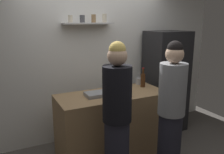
# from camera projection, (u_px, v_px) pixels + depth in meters

# --- Properties ---
(back_wall_assembly) EXTENTS (4.80, 0.32, 2.60)m
(back_wall_assembly) POSITION_uv_depth(u_px,v_px,m) (94.00, 61.00, 4.01)
(back_wall_assembly) COLOR white
(back_wall_assembly) RESTS_ON ground
(refrigerator) EXTENTS (0.68, 0.60, 1.79)m
(refrigerator) POSITION_uv_depth(u_px,v_px,m) (165.00, 81.00, 4.28)
(refrigerator) COLOR black
(refrigerator) RESTS_ON ground
(counter) EXTENTS (1.59, 0.69, 0.93)m
(counter) POSITION_uv_depth(u_px,v_px,m) (112.00, 124.00, 3.54)
(counter) COLOR #9E7A51
(counter) RESTS_ON ground
(baking_pan) EXTENTS (0.34, 0.24, 0.05)m
(baking_pan) POSITION_uv_depth(u_px,v_px,m) (98.00, 94.00, 3.34)
(baking_pan) COLOR gray
(baking_pan) RESTS_ON counter
(utensil_holder) EXTENTS (0.10, 0.10, 0.22)m
(utensil_holder) POSITION_uv_depth(u_px,v_px,m) (139.00, 81.00, 3.93)
(utensil_holder) COLOR #B2B2B7
(utensil_holder) RESTS_ON counter
(wine_bottle_pale_glass) EXTENTS (0.07, 0.07, 0.28)m
(wine_bottle_pale_glass) POSITION_uv_depth(u_px,v_px,m) (120.00, 92.00, 3.17)
(wine_bottle_pale_glass) COLOR #B2BFB2
(wine_bottle_pale_glass) RESTS_ON counter
(wine_bottle_green_glass) EXTENTS (0.07, 0.07, 0.35)m
(wine_bottle_green_glass) POSITION_uv_depth(u_px,v_px,m) (124.00, 82.00, 3.55)
(wine_bottle_green_glass) COLOR #19471E
(wine_bottle_green_glass) RESTS_ON counter
(wine_bottle_amber_glass) EXTENTS (0.07, 0.07, 0.31)m
(wine_bottle_amber_glass) POSITION_uv_depth(u_px,v_px,m) (143.00, 80.00, 3.76)
(wine_bottle_amber_glass) COLOR #472814
(wine_bottle_amber_glass) RESTS_ON counter
(wine_bottle_dark_glass) EXTENTS (0.07, 0.07, 0.33)m
(wine_bottle_dark_glass) POSITION_uv_depth(u_px,v_px,m) (121.00, 88.00, 3.31)
(wine_bottle_dark_glass) COLOR black
(wine_bottle_dark_glass) RESTS_ON counter
(water_bottle_plastic) EXTENTS (0.09, 0.09, 0.22)m
(water_bottle_plastic) POSITION_uv_depth(u_px,v_px,m) (113.00, 82.00, 3.69)
(water_bottle_plastic) COLOR silver
(water_bottle_plastic) RESTS_ON counter
(person_blonde) EXTENTS (0.34, 0.34, 1.75)m
(person_blonde) POSITION_uv_depth(u_px,v_px,m) (117.00, 117.00, 2.77)
(person_blonde) COLOR #262633
(person_blonde) RESTS_ON ground
(person_grey_hoodie) EXTENTS (0.34, 0.34, 1.74)m
(person_grey_hoodie) POSITION_uv_depth(u_px,v_px,m) (171.00, 110.00, 2.99)
(person_grey_hoodie) COLOR #262633
(person_grey_hoodie) RESTS_ON ground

